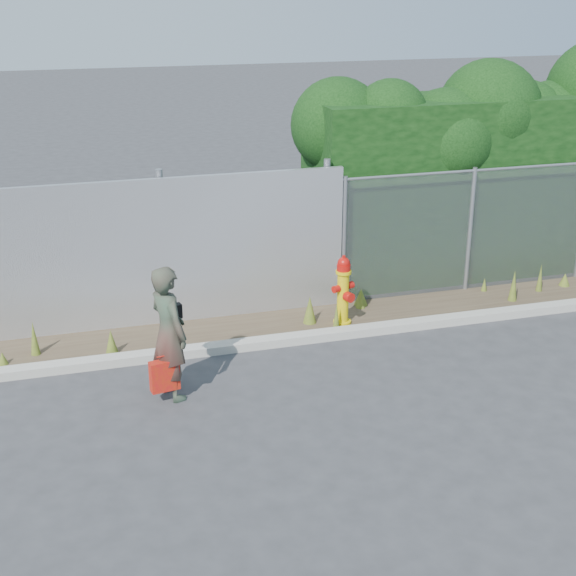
# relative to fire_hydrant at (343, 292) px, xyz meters

# --- Properties ---
(ground) EXTENTS (80.00, 80.00, 0.00)m
(ground) POSITION_rel_fire_hydrant_xyz_m (-0.78, -2.22, -0.52)
(ground) COLOR #333335
(ground) RESTS_ON ground
(curb) EXTENTS (16.00, 0.22, 0.12)m
(curb) POSITION_rel_fire_hydrant_xyz_m (-0.78, -0.42, -0.46)
(curb) COLOR #A09D91
(curb) RESTS_ON ground
(weed_strip) EXTENTS (16.00, 1.27, 0.51)m
(weed_strip) POSITION_rel_fire_hydrant_xyz_m (-0.53, 0.18, -0.44)
(weed_strip) COLOR #433526
(weed_strip) RESTS_ON ground
(corrugated_fence) EXTENTS (8.50, 0.21, 2.30)m
(corrugated_fence) POSITION_rel_fire_hydrant_xyz_m (-4.02, 0.79, 0.58)
(corrugated_fence) COLOR #A7A9AE
(corrugated_fence) RESTS_ON ground
(chainlink_fence) EXTENTS (6.50, 0.07, 2.05)m
(chainlink_fence) POSITION_rel_fire_hydrant_xyz_m (3.47, 0.78, 0.51)
(chainlink_fence) COLOR gray
(chainlink_fence) RESTS_ON ground
(hedge) EXTENTS (7.63, 1.98, 3.87)m
(hedge) POSITION_rel_fire_hydrant_xyz_m (3.67, 1.81, 1.51)
(hedge) COLOR black
(hedge) RESTS_ON ground
(fire_hydrant) EXTENTS (0.36, 0.32, 1.08)m
(fire_hydrant) POSITION_rel_fire_hydrant_xyz_m (0.00, 0.00, 0.00)
(fire_hydrant) COLOR #DEC20B
(fire_hydrant) RESTS_ON ground
(woman) EXTENTS (0.61, 0.72, 1.69)m
(woman) POSITION_rel_fire_hydrant_xyz_m (-2.75, -1.47, 0.32)
(woman) COLOR #0F6042
(woman) RESTS_ON ground
(red_tote_bag) EXTENTS (0.35, 0.13, 0.46)m
(red_tote_bag) POSITION_rel_fire_hydrant_xyz_m (-2.85, -1.63, -0.16)
(red_tote_bag) COLOR #AF2E0A
(black_shoulder_bag) EXTENTS (0.24, 0.10, 0.18)m
(black_shoulder_bag) POSITION_rel_fire_hydrant_xyz_m (-2.68, -1.33, 0.53)
(black_shoulder_bag) COLOR black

